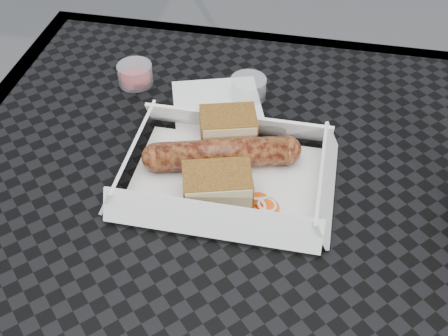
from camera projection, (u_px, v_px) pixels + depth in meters
The scene contains 9 objects.
patio_table at pixel (248, 260), 0.68m from camera, with size 0.80×0.80×0.74m.
food_tray at pixel (226, 179), 0.67m from camera, with size 0.22×0.15×0.00m, color white.
bratwurst at pixel (222, 154), 0.67m from camera, with size 0.19×0.08×0.04m.
bread_near at pixel (228, 129), 0.70m from camera, with size 0.07×0.05×0.04m, color brown.
bread_far at pixel (217, 186), 0.63m from camera, with size 0.08×0.05×0.04m, color brown.
veg_garnish at pixel (259, 207), 0.63m from camera, with size 0.03×0.03×0.00m.
napkin at pixel (217, 105), 0.78m from camera, with size 0.12×0.12×0.00m, color white.
condiment_cup_sauce at pixel (135, 74), 0.81m from camera, with size 0.05×0.05×0.03m, color maroon.
condiment_cup_empty at pixel (248, 88), 0.78m from camera, with size 0.05×0.05×0.03m, color silver.
Camera 1 is at (0.05, -0.41, 1.23)m, focal length 45.00 mm.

